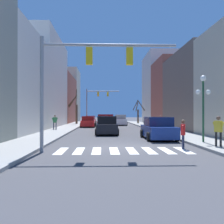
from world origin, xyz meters
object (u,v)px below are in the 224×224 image
at_px(traffic_signal_near, 83,68).
at_px(car_parked_left_mid, 88,122).
at_px(pedestrian_near_right_corner, 55,121).
at_px(street_lamp_right_corner, 203,95).
at_px(car_parked_right_far, 158,129).
at_px(car_driving_away_lane, 120,120).
at_px(street_tree_left_near, 76,108).
at_px(car_parked_right_near, 107,126).
at_px(car_at_intersection, 105,123).
at_px(car_parked_left_near, 91,120).
at_px(street_tree_right_near, 138,112).
at_px(pedestrian_waiting_at_curb, 218,128).
at_px(traffic_signal_far, 96,99).
at_px(pedestrian_on_right_sidewalk, 161,121).
at_px(pedestrian_crossing_street, 183,132).

height_order(traffic_signal_near, car_parked_left_mid, traffic_signal_near).
bearing_deg(traffic_signal_near, pedestrian_near_right_corner, 104.93).
bearing_deg(pedestrian_near_right_corner, street_lamp_right_corner, -79.69).
bearing_deg(car_parked_right_far, car_driving_away_lane, 3.06).
bearing_deg(pedestrian_near_right_corner, traffic_signal_near, -105.99).
relative_size(car_driving_away_lane, street_tree_left_near, 0.80).
distance_m(car_driving_away_lane, car_parked_right_near, 18.91).
height_order(car_at_intersection, car_driving_away_lane, car_at_intersection).
bearing_deg(traffic_signal_near, car_parked_right_far, 51.53).
relative_size(car_parked_left_near, street_tree_right_near, 1.04).
relative_size(car_at_intersection, street_tree_left_near, 0.72).
relative_size(car_parked_left_mid, street_tree_right_near, 1.06).
distance_m(car_at_intersection, pedestrian_waiting_at_curb, 16.81).
bearing_deg(traffic_signal_far, pedestrian_near_right_corner, -101.40).
bearing_deg(car_at_intersection, street_tree_right_near, 162.09).
bearing_deg(car_parked_left_near, pedestrian_near_right_corner, 169.19).
xyz_separation_m(traffic_signal_far, car_driving_away_lane, (4.14, -5.83, -3.85)).
bearing_deg(car_parked_right_near, car_parked_left_near, -173.37).
xyz_separation_m(pedestrian_on_right_sidewalk, pedestrian_waiting_at_curb, (-0.53, -16.32, 0.02)).
relative_size(car_parked_left_mid, pedestrian_near_right_corner, 2.87).
relative_size(car_at_intersection, pedestrian_near_right_corner, 2.72).
xyz_separation_m(street_lamp_right_corner, car_at_intersection, (-5.89, 13.60, -2.23)).
distance_m(traffic_signal_far, car_parked_right_far, 30.15).
height_order(traffic_signal_far, car_at_intersection, traffic_signal_far).
xyz_separation_m(traffic_signal_far, car_parked_right_near, (1.66, -24.58, -3.88)).
xyz_separation_m(car_parked_right_far, car_parked_left_near, (-6.23, 26.19, -0.05)).
height_order(car_driving_away_lane, car_parked_right_near, car_driving_away_lane).
height_order(car_driving_away_lane, pedestrian_crossing_street, car_driving_away_lane).
relative_size(street_lamp_right_corner, pedestrian_waiting_at_curb, 2.53).
relative_size(traffic_signal_near, pedestrian_crossing_street, 4.25).
bearing_deg(pedestrian_waiting_at_curb, car_parked_left_mid, 168.71).
relative_size(street_lamp_right_corner, pedestrian_on_right_sidewalk, 2.59).
bearing_deg(street_tree_right_near, street_lamp_right_corner, -90.80).
distance_m(car_parked_left_near, pedestrian_waiting_at_curb, 32.80).
bearing_deg(car_at_intersection, traffic_signal_near, -4.41).
relative_size(car_at_intersection, car_parked_left_near, 0.96).
distance_m(car_driving_away_lane, street_tree_left_near, 8.49).
height_order(car_at_intersection, street_tree_right_near, street_tree_right_near).
relative_size(car_parked_right_near, pedestrian_near_right_corner, 2.88).
distance_m(car_at_intersection, car_driving_away_lane, 13.60).
height_order(traffic_signal_near, pedestrian_on_right_sidewalk, traffic_signal_near).
relative_size(car_parked_right_far, street_tree_right_near, 1.12).
bearing_deg(pedestrian_on_right_sidewalk, traffic_signal_far, -26.22).
xyz_separation_m(car_driving_away_lane, pedestrian_on_right_sidewalk, (3.85, -12.80, 0.28)).
xyz_separation_m(pedestrian_near_right_corner, street_tree_left_near, (0.49, 17.02, 1.72)).
distance_m(pedestrian_near_right_corner, street_tree_right_near, 23.46).
height_order(car_parked_left_mid, pedestrian_on_right_sidewalk, pedestrian_on_right_sidewalk).
height_order(pedestrian_waiting_at_curb, pedestrian_near_right_corner, pedestrian_waiting_at_curb).
bearing_deg(car_at_intersection, street_lamp_right_corner, 23.42).
xyz_separation_m(traffic_signal_near, car_parked_right_near, (1.34, 11.23, -3.36)).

